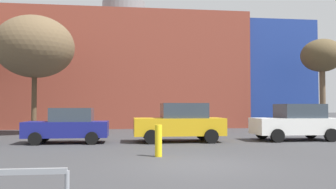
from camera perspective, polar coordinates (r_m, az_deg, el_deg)
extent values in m
plane|color=#38383A|center=(10.18, 5.04, -11.56)|extent=(200.00, 200.00, 0.00)
cube|color=brown|center=(32.51, -7.43, 3.35)|extent=(20.72, 10.89, 9.58)
cube|color=navy|center=(35.06, 15.19, 2.70)|extent=(6.23, 9.81, 9.21)
cylinder|color=slate|center=(33.56, -7.38, 13.24)|extent=(4.00, 4.00, 2.00)
cube|color=navy|center=(16.82, -16.43, -5.55)|extent=(3.80, 1.63, 0.72)
cube|color=#333D47|center=(16.76, -15.64, -3.25)|extent=(1.90, 1.45, 0.63)
cylinder|color=black|center=(16.28, -21.20, -6.88)|extent=(0.58, 0.20, 0.58)
cylinder|color=black|center=(17.89, -19.88, -6.46)|extent=(0.58, 0.20, 0.58)
cylinder|color=black|center=(15.86, -12.56, -7.10)|extent=(0.58, 0.20, 0.58)
cylinder|color=black|center=(17.52, -12.03, -6.64)|extent=(0.58, 0.20, 0.58)
cube|color=gold|center=(16.78, 1.76, -5.33)|extent=(4.33, 1.86, 0.83)
cube|color=#333D47|center=(16.80, 2.63, -2.68)|extent=(2.17, 1.65, 0.72)
cylinder|color=black|center=(15.71, -2.78, -7.05)|extent=(0.66, 0.23, 0.66)
cylinder|color=black|center=(17.60, -3.23, -6.53)|extent=(0.66, 0.23, 0.66)
cylinder|color=black|center=(16.15, 7.20, -6.90)|extent=(0.66, 0.23, 0.66)
cylinder|color=black|center=(17.99, 5.71, -6.42)|extent=(0.66, 0.23, 0.66)
cube|color=white|center=(18.65, 20.34, -4.92)|extent=(4.26, 1.82, 0.81)
cube|color=#333D47|center=(18.74, 21.00, -2.57)|extent=(2.13, 1.62, 0.71)
cylinder|color=black|center=(17.24, 17.72, -6.53)|extent=(0.65, 0.22, 0.65)
cylinder|color=black|center=(18.95, 15.35, -6.16)|extent=(0.65, 0.22, 0.65)
cylinder|color=black|center=(18.55, 25.47, -6.11)|extent=(0.65, 0.22, 0.65)
cylinder|color=black|center=(20.14, 22.61, -5.83)|extent=(0.65, 0.22, 0.65)
cylinder|color=brown|center=(27.58, 24.30, -0.59)|extent=(0.41, 0.41, 4.68)
ellipsoid|color=brown|center=(27.84, 24.20, 5.94)|extent=(3.02, 3.02, 2.42)
cylinder|color=brown|center=(22.37, -21.35, -1.08)|extent=(0.31, 0.31, 4.08)
ellipsoid|color=brown|center=(22.67, -21.23, 7.39)|extent=(4.73, 4.73, 3.78)
cylinder|color=yellow|center=(11.73, -1.60, -7.68)|extent=(0.24, 0.24, 1.08)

